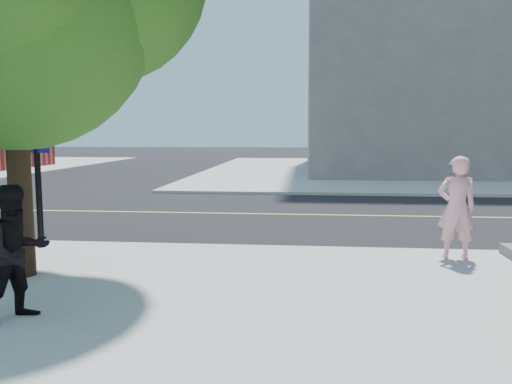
# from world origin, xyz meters

# --- Properties ---
(ground) EXTENTS (140.00, 140.00, 0.00)m
(ground) POSITION_xyz_m (0.00, 0.00, 0.00)
(ground) COLOR black
(ground) RESTS_ON ground
(road_ew) EXTENTS (140.00, 9.00, 0.01)m
(road_ew) POSITION_xyz_m (0.00, 4.50, 0.01)
(road_ew) COLOR black
(road_ew) RESTS_ON ground
(sidewalk_ne) EXTENTS (29.00, 25.00, 0.12)m
(sidewalk_ne) POSITION_xyz_m (13.50, 21.50, 0.06)
(sidewalk_ne) COLOR #AEAEAD
(sidewalk_ne) RESTS_ON ground
(filler_ne) EXTENTS (18.00, 16.00, 14.00)m
(filler_ne) POSITION_xyz_m (14.00, 22.00, 7.12)
(filler_ne) COLOR slate
(filler_ne) RESTS_ON sidewalk_ne
(man_on_phone) EXTENTS (0.67, 0.44, 1.80)m
(man_on_phone) POSITION_xyz_m (7.46, -0.71, 1.02)
(man_on_phone) COLOR #FEABB6
(man_on_phone) RESTS_ON sidewalk_se
(pedestrian) EXTENTS (0.93, 0.98, 1.61)m
(pedestrian) POSITION_xyz_m (1.48, -4.24, 0.92)
(pedestrian) COLOR black
(pedestrian) RESTS_ON sidewalk_se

